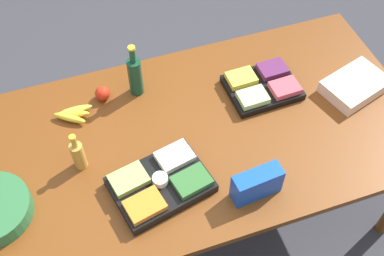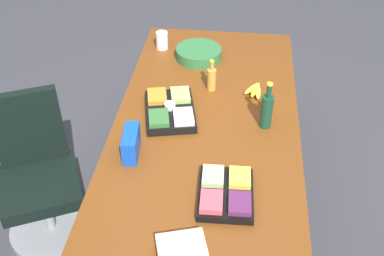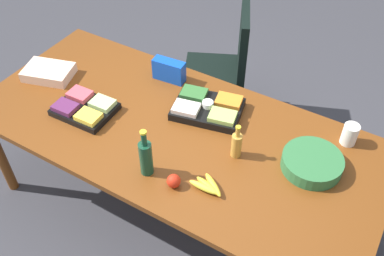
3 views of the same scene
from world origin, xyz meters
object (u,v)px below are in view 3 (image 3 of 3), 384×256
at_px(fruit_platter, 85,108).
at_px(conference_table, 175,137).
at_px(office_chair, 220,79).
at_px(mayo_jar, 350,134).
at_px(apple_red, 174,181).
at_px(sheet_cake, 48,72).
at_px(wine_bottle, 146,157).
at_px(dressing_bottle, 236,144).
at_px(chip_bag_blue, 169,70).
at_px(veggie_tray, 208,108).
at_px(salad_bowl, 312,163).
at_px(banana_bunch, 208,186).

bearing_deg(fruit_platter, conference_table, -164.73).
relative_size(office_chair, mayo_jar, 7.57).
distance_m(apple_red, sheet_cake, 1.30).
relative_size(conference_table, wine_bottle, 8.12).
bearing_deg(dressing_bottle, mayo_jar, -140.91).
xyz_separation_m(apple_red, chip_bag_blue, (0.52, -0.76, 0.04)).
relative_size(veggie_tray, wine_bottle, 1.52).
bearing_deg(office_chair, salad_bowl, 138.42).
relative_size(salad_bowl, banana_bunch, 1.67).
bearing_deg(wine_bottle, sheet_cake, -18.45).
bearing_deg(mayo_jar, banana_bunch, 53.22).
distance_m(dressing_bottle, apple_red, 0.41).
xyz_separation_m(salad_bowl, mayo_jar, (-0.12, -0.29, 0.03)).
distance_m(conference_table, mayo_jar, 1.03).
xyz_separation_m(office_chair, chip_bag_blue, (0.07, 0.65, 0.48)).
relative_size(salad_bowl, chip_bag_blue, 1.53).
distance_m(dressing_bottle, sheet_cake, 1.43).
bearing_deg(chip_bag_blue, wine_bottle, 114.27).
relative_size(conference_table, sheet_cake, 7.89).
bearing_deg(conference_table, fruit_platter, 15.27).
xyz_separation_m(fruit_platter, mayo_jar, (-1.50, -0.58, 0.03)).
relative_size(office_chair, chip_bag_blue, 4.59).
relative_size(apple_red, sheet_cake, 0.24).
distance_m(salad_bowl, wine_bottle, 0.91).
bearing_deg(office_chair, wine_bottle, 100.85).
relative_size(fruit_platter, veggie_tray, 0.78).
bearing_deg(conference_table, office_chair, -78.13).
bearing_deg(sheet_cake, chip_bag_blue, -151.43).
bearing_deg(banana_bunch, apple_red, 23.09).
height_order(dressing_bottle, salad_bowl, dressing_bottle).
height_order(conference_table, dressing_bottle, dressing_bottle).
bearing_deg(fruit_platter, chip_bag_blue, -116.74).
bearing_deg(office_chair, mayo_jar, 151.58).
relative_size(banana_bunch, chip_bag_blue, 0.91).
bearing_deg(chip_bag_blue, salad_bowl, 166.43).
xyz_separation_m(salad_bowl, apple_red, (0.59, 0.49, -0.00)).
height_order(conference_table, salad_bowl, salad_bowl).
relative_size(conference_table, salad_bowl, 7.51).
bearing_deg(dressing_bottle, conference_table, -0.13).
distance_m(conference_table, salad_bowl, 0.83).
distance_m(apple_red, chip_bag_blue, 0.92).
distance_m(dressing_bottle, chip_bag_blue, 0.81).
distance_m(office_chair, veggie_tray, 0.98).
bearing_deg(apple_red, conference_table, -58.23).
bearing_deg(veggie_tray, salad_bowl, 171.56).
relative_size(dressing_bottle, sheet_cake, 0.70).
bearing_deg(wine_bottle, mayo_jar, -138.51).
distance_m(dressing_bottle, mayo_jar, 0.67).
height_order(wine_bottle, banana_bunch, wine_bottle).
distance_m(salad_bowl, apple_red, 0.77).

